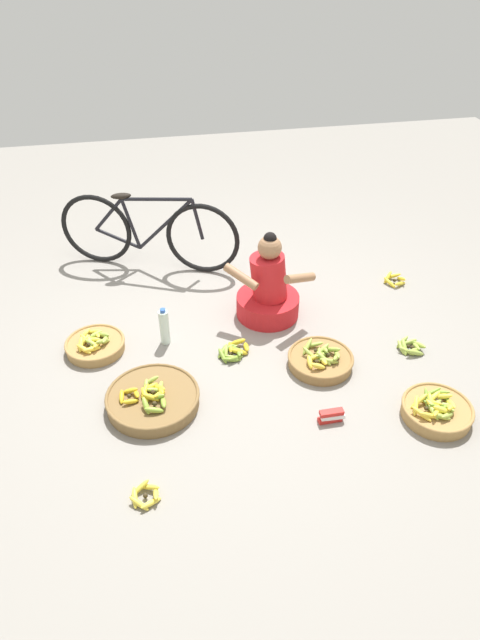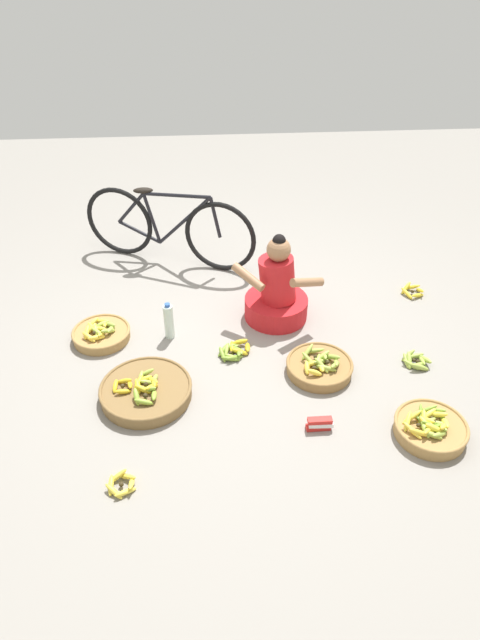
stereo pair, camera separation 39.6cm
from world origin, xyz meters
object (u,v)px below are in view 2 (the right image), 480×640
object	(u,v)px
loose_bananas_back_center	(412,291)
banana_basket_front_center	(146,390)
vendor_woman_front	(277,292)
water_bottle	(169,321)
loose_bananas_back_right	(121,484)
packet_carton_stack	(320,424)
banana_basket_mid_left	(430,428)
loose_bananas_near_bicycle	(234,351)
banana_basket_near_vendor	(319,366)
banana_basket_back_left	(101,333)
loose_bananas_front_left	(415,360)
bicycle_leaning	(168,228)

from	to	relation	value
loose_bananas_back_center	banana_basket_front_center	bearing A→B (deg)	-153.63
vendor_woman_front	water_bottle	xyz separation A→B (m)	(-0.87, -0.21, -0.09)
loose_bananas_back_right	packet_carton_stack	distance (m)	1.30
vendor_woman_front	packet_carton_stack	distance (m)	1.28
banana_basket_mid_left	loose_bananas_near_bicycle	bearing A→B (deg)	143.18
banana_basket_near_vendor	loose_bananas_back_right	size ratio (longest dim) A/B	2.43
banana_basket_back_left	loose_bananas_front_left	xyz separation A→B (m)	(2.38, -0.47, -0.02)
loose_bananas_back_right	banana_basket_mid_left	bearing A→B (deg)	7.79
banana_basket_near_vendor	banana_basket_back_left	bearing A→B (deg)	162.75
loose_bananas_back_center	water_bottle	size ratio (longest dim) A/B	0.68
banana_basket_near_vendor	loose_bananas_near_bicycle	size ratio (longest dim) A/B	1.83
bicycle_leaning	banana_basket_near_vendor	size ratio (longest dim) A/B	3.26
banana_basket_back_left	loose_bananas_front_left	size ratio (longest dim) A/B	2.06
vendor_woman_front	loose_bananas_back_right	xyz separation A→B (m)	(-1.12, -1.62, -0.21)
banana_basket_near_vendor	bicycle_leaning	bearing A→B (deg)	123.91
loose_bananas_front_left	bicycle_leaning	bearing A→B (deg)	138.59
water_bottle	bicycle_leaning	bearing A→B (deg)	91.37
loose_bananas_back_center	packet_carton_stack	xyz separation A→B (m)	(-1.12, -1.51, 0.01)
loose_bananas_near_bicycle	loose_bananas_back_right	bearing A→B (deg)	-122.40
loose_bananas_front_left	banana_basket_front_center	bearing A→B (deg)	-174.14
banana_basket_back_left	banana_basket_near_vendor	bearing A→B (deg)	-17.25
loose_bananas_back_right	loose_bananas_front_left	bearing A→B (deg)	24.56
vendor_woman_front	bicycle_leaning	distance (m)	1.34
bicycle_leaning	loose_bananas_near_bicycle	world-z (taller)	bicycle_leaning
loose_bananas_front_left	packet_carton_stack	bearing A→B (deg)	-145.02
loose_bananas_near_bicycle	vendor_woman_front	bearing A→B (deg)	50.37
banana_basket_mid_left	banana_basket_near_vendor	bearing A→B (deg)	132.57
banana_basket_back_left	packet_carton_stack	world-z (taller)	banana_basket_back_left
vendor_woman_front	loose_bananas_near_bicycle	size ratio (longest dim) A/B	2.85
banana_basket_near_vendor	packet_carton_stack	xyz separation A→B (m)	(-0.10, -0.55, -0.01)
banana_basket_mid_left	banana_basket_near_vendor	world-z (taller)	banana_basket_mid_left
packet_carton_stack	banana_basket_mid_left	bearing A→B (deg)	-8.13
loose_bananas_back_center	packet_carton_stack	bearing A→B (deg)	-126.62
loose_bananas_near_bicycle	packet_carton_stack	xyz separation A→B (m)	(0.51, -0.80, 0.02)
loose_bananas_back_right	packet_carton_stack	bearing A→B (deg)	16.36
banana_basket_front_center	banana_basket_mid_left	distance (m)	1.91
vendor_woman_front	banana_basket_back_left	size ratio (longest dim) A/B	1.67
banana_basket_back_left	banana_basket_front_center	bearing A→B (deg)	-59.80
vendor_woman_front	bicycle_leaning	world-z (taller)	vendor_woman_front
bicycle_leaning	banana_basket_front_center	xyz separation A→B (m)	(-0.12, -1.85, -0.30)
bicycle_leaning	banana_basket_front_center	size ratio (longest dim) A/B	2.49
banana_basket_mid_left	loose_bananas_back_right	xyz separation A→B (m)	(-1.94, -0.27, -0.03)
packet_carton_stack	bicycle_leaning	bearing A→B (deg)	114.75
loose_bananas_near_bicycle	loose_bananas_front_left	bearing A→B (deg)	-9.10
bicycle_leaning	banana_basket_mid_left	xyz separation A→B (m)	(1.73, -2.33, -0.30)
loose_bananas_back_right	banana_basket_back_left	bearing A→B (deg)	101.69
banana_basket_near_vendor	loose_bananas_front_left	bearing A→B (deg)	2.94
vendor_woman_front	loose_bananas_back_center	size ratio (longest dim) A/B	3.54
banana_basket_mid_left	banana_basket_front_center	bearing A→B (deg)	165.35
loose_bananas_back_center	loose_bananas_near_bicycle	size ratio (longest dim) A/B	0.80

